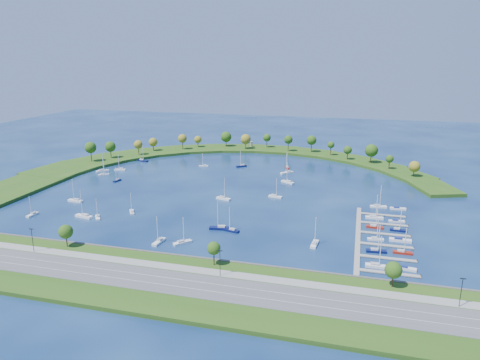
% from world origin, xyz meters
% --- Properties ---
extents(ground, '(700.00, 700.00, 0.00)m').
position_xyz_m(ground, '(0.00, 0.00, 0.00)').
color(ground, '#081B46').
rests_on(ground, ground).
extents(south_shoreline, '(420.00, 43.10, 11.60)m').
position_xyz_m(south_shoreline, '(0.03, -122.88, 1.00)').
color(south_shoreline, '#264D14').
rests_on(south_shoreline, ground).
extents(breakwater, '(286.74, 247.64, 2.00)m').
position_xyz_m(breakwater, '(-46.33, 48.72, 0.99)').
color(breakwater, '#264D14').
rests_on(breakwater, ground).
extents(breakwater_trees, '(239.31, 95.67, 15.02)m').
position_xyz_m(breakwater_trees, '(-15.74, 86.66, 10.73)').
color(breakwater_trees, '#382314').
rests_on(breakwater_trees, breakwater).
extents(harbor_tower, '(2.60, 2.60, 4.63)m').
position_xyz_m(harbor_tower, '(-16.06, 120.65, 4.37)').
color(harbor_tower, gray).
rests_on(harbor_tower, breakwater).
extents(dock_system, '(24.28, 82.00, 1.60)m').
position_xyz_m(dock_system, '(85.30, -61.00, 0.35)').
color(dock_system, gray).
rests_on(dock_system, ground).
extents(moored_boat_0, '(7.24, 7.80, 12.24)m').
position_xyz_m(moored_boat_0, '(4.22, -88.14, 0.91)').
color(moored_boat_0, white).
rests_on(moored_boat_0, ground).
extents(moored_boat_1, '(2.23, 7.33, 10.70)m').
position_xyz_m(moored_boat_1, '(-83.83, -74.81, 0.87)').
color(moored_boat_1, white).
rests_on(moored_boat_1, ground).
extents(moored_boat_2, '(9.12, 3.91, 12.99)m').
position_xyz_m(moored_boat_2, '(-86.23, 51.80, 0.94)').
color(moored_boat_2, '#0A1142').
rests_on(moored_boat_2, ground).
extents(moored_boat_3, '(9.34, 7.17, 13.77)m').
position_xyz_m(moored_boat_3, '(32.99, 19.76, 0.96)').
color(moored_boat_3, white).
rests_on(moored_boat_3, ground).
extents(moored_boat_4, '(5.95, 7.25, 10.88)m').
position_xyz_m(moored_boat_4, '(-49.09, -69.88, 0.88)').
color(moored_boat_4, white).
rests_on(moored_boat_4, ground).
extents(moored_boat_5, '(8.14, 8.06, 13.16)m').
position_xyz_m(moored_boat_5, '(-98.43, 14.44, 0.94)').
color(moored_boat_5, white).
rests_on(moored_boat_5, ground).
extents(moored_boat_6, '(3.05, 8.74, 12.62)m').
position_xyz_m(moored_boat_6, '(59.99, -74.86, 0.92)').
color(moored_boat_6, white).
rests_on(moored_boat_6, ground).
extents(moored_boat_7, '(7.02, 4.29, 10.00)m').
position_xyz_m(moored_boat_7, '(-34.63, 48.06, 0.86)').
color(moored_boat_7, white).
rests_on(moored_boat_7, ground).
extents(moored_boat_8, '(8.09, 3.96, 11.45)m').
position_xyz_m(moored_boat_8, '(-88.58, 21.66, 0.89)').
color(moored_boat_8, white).
rests_on(moored_boat_8, ground).
extents(moored_boat_9, '(2.94, 6.73, 9.57)m').
position_xyz_m(moored_boat_9, '(-75.72, -4.82, 0.85)').
color(moored_boat_9, '#0A1142').
rests_on(moored_boat_9, ground).
extents(moored_boat_10, '(7.64, 6.93, 11.87)m').
position_xyz_m(moored_boat_10, '(-7.29, 54.64, 0.90)').
color(moored_boat_10, '#0A1142').
rests_on(moored_boat_10, ground).
extents(moored_boat_11, '(10.01, 4.43, 14.22)m').
position_xyz_m(moored_boat_11, '(-56.51, -70.49, 0.98)').
color(moored_boat_11, white).
rests_on(moored_boat_11, ground).
extents(moored_boat_12, '(9.13, 4.71, 12.92)m').
position_xyz_m(moored_boat_12, '(2.98, -23.79, 0.93)').
color(moored_boat_12, white).
rests_on(moored_boat_12, ground).
extents(moored_boat_13, '(9.96, 4.27, 14.19)m').
position_xyz_m(moored_boat_13, '(14.85, -67.87, 0.98)').
color(moored_boat_13, '#0A1142').
rests_on(moored_boat_13, ground).
extents(moored_boat_14, '(8.27, 3.62, 11.76)m').
position_xyz_m(moored_boat_14, '(30.81, -12.27, 0.90)').
color(moored_boat_14, white).
rests_on(moored_boat_14, ground).
extents(moored_boat_15, '(8.80, 8.75, 14.25)m').
position_xyz_m(moored_boat_15, '(28.50, 43.68, 0.98)').
color(moored_boat_15, white).
rests_on(moored_boat_15, ground).
extents(moored_boat_16, '(8.38, 4.10, 11.86)m').
position_xyz_m(moored_boat_16, '(20.67, -68.93, 0.90)').
color(moored_boat_16, '#0A1142').
rests_on(moored_boat_16, ground).
extents(moored_boat_17, '(6.73, 6.22, 10.54)m').
position_xyz_m(moored_boat_17, '(-92.28, 5.89, 0.87)').
color(moored_boat_17, white).
rests_on(moored_boat_17, ground).
extents(moored_boat_18, '(3.12, 8.59, 12.37)m').
position_xyz_m(moored_boat_18, '(-6.08, -89.91, 0.92)').
color(moored_boat_18, white).
rests_on(moored_boat_18, ground).
extents(moored_boat_19, '(4.57, 8.40, 11.90)m').
position_xyz_m(moored_boat_19, '(25.96, 59.03, 0.90)').
color(moored_boat_19, maroon).
rests_on(moored_boat_19, ground).
extents(moored_boat_20, '(5.63, 7.32, 10.79)m').
position_xyz_m(moored_boat_20, '(-36.42, -57.98, 0.87)').
color(moored_boat_20, white).
rests_on(moored_boat_20, ground).
extents(moored_boat_21, '(9.09, 3.32, 13.07)m').
position_xyz_m(moored_boat_21, '(-76.14, -49.31, 0.94)').
color(moored_boat_21, white).
rests_on(moored_boat_21, ground).
extents(docked_boat_0, '(8.97, 2.68, 13.11)m').
position_xyz_m(docked_boat_0, '(85.51, -89.68, 0.94)').
color(docked_boat_0, white).
rests_on(docked_boat_0, ground).
extents(docked_boat_1, '(8.17, 3.35, 1.62)m').
position_xyz_m(docked_boat_1, '(95.99, -88.73, 0.59)').
color(docked_boat_1, white).
rests_on(docked_boat_1, ground).
extents(docked_boat_2, '(8.48, 3.22, 12.16)m').
position_xyz_m(docked_boat_2, '(85.52, -75.22, 0.91)').
color(docked_boat_2, '#0A1142').
rests_on(docked_boat_2, ground).
extents(docked_boat_3, '(7.74, 2.17, 11.38)m').
position_xyz_m(docked_boat_3, '(96.03, -73.82, 0.89)').
color(docked_boat_3, maroon).
rests_on(docked_boat_3, ground).
extents(docked_boat_4, '(7.26, 2.86, 10.39)m').
position_xyz_m(docked_boat_4, '(85.54, -62.18, 0.86)').
color(docked_boat_4, white).
rests_on(docked_boat_4, ground).
extents(docked_boat_5, '(9.49, 2.79, 1.93)m').
position_xyz_m(docked_boat_5, '(95.96, -60.71, 0.71)').
color(docked_boat_5, white).
rests_on(docked_boat_5, ground).
extents(docked_boat_6, '(8.09, 2.90, 11.66)m').
position_xyz_m(docked_boat_6, '(85.52, -46.96, 0.90)').
color(docked_boat_6, maroon).
rests_on(docked_boat_6, ground).
extents(docked_boat_7, '(7.77, 2.60, 11.25)m').
position_xyz_m(docked_boat_7, '(96.03, -48.21, 0.89)').
color(docked_boat_7, '#0A1142').
rests_on(docked_boat_7, ground).
extents(docked_boat_8, '(8.80, 2.76, 12.81)m').
position_xyz_m(docked_boat_8, '(85.51, -33.86, 0.93)').
color(docked_boat_8, white).
rests_on(docked_boat_8, ground).
extents(docked_boat_9, '(7.86, 3.07, 1.56)m').
position_xyz_m(docked_boat_9, '(95.99, -36.14, 0.57)').
color(docked_boat_9, white).
rests_on(docked_boat_9, ground).
extents(docked_boat_10, '(8.94, 3.70, 12.75)m').
position_xyz_m(docked_boat_10, '(87.91, -15.48, 0.93)').
color(docked_boat_10, white).
rests_on(docked_boat_10, ground).
extents(docked_boat_11, '(8.34, 2.74, 1.68)m').
position_xyz_m(docked_boat_11, '(97.88, -16.08, 0.62)').
color(docked_boat_11, white).
rests_on(docked_boat_11, ground).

